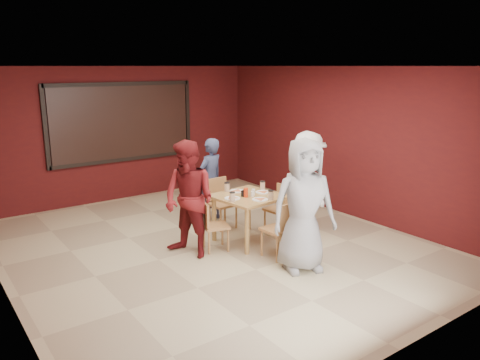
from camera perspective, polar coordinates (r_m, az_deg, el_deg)
floor at (r=7.58m, az=-3.30°, el=-7.99°), size 7.00×7.00×0.00m
window_blinds at (r=10.19m, az=-14.07°, el=6.84°), size 3.00×0.02×1.50m
dining_table at (r=7.55m, az=0.99°, el=-2.60°), size 1.09×1.09×0.93m
chair_front at (r=6.96m, az=5.08°, el=-5.71°), size 0.44×0.44×0.87m
chair_back at (r=8.30m, az=-2.43°, el=-2.43°), size 0.44×0.44×0.87m
chair_left at (r=7.26m, az=-3.48°, el=-5.26°), size 0.47×0.47×0.78m
chair_right at (r=8.12m, az=4.99°, el=-3.12°), size 0.43×0.43×0.81m
diner_front at (r=6.50m, az=7.76°, el=-3.06°), size 1.07×0.88×1.88m
diner_back at (r=8.59m, az=-3.61°, el=0.02°), size 0.64×0.50×1.54m
diner_left at (r=6.97m, az=-6.22°, el=-2.37°), size 0.91×1.03×1.76m
diner_right at (r=8.18m, az=8.20°, el=-0.12°), size 0.98×1.26×1.72m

